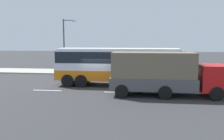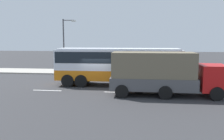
{
  "view_description": "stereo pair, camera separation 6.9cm",
  "coord_description": "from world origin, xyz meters",
  "views": [
    {
      "loc": [
        3.73,
        -20.17,
        4.17
      ],
      "look_at": [
        1.26,
        0.33,
        1.45
      ],
      "focal_mm": 37.83,
      "sensor_mm": 36.0,
      "label": 1
    },
    {
      "loc": [
        3.66,
        -20.17,
        4.17
      ],
      "look_at": [
        1.26,
        0.33,
        1.45
      ],
      "focal_mm": 37.83,
      "sensor_mm": 36.0,
      "label": 2
    }
  ],
  "objects": [
    {
      "name": "ground_plane",
      "position": [
        0.0,
        0.0,
        0.0
      ],
      "size": [
        120.0,
        120.0,
        0.0
      ],
      "primitive_type": "plane",
      "color": "#333335"
    },
    {
      "name": "sidewalk_curb",
      "position": [
        0.0,
        8.48,
        0.07
      ],
      "size": [
        80.0,
        4.0,
        0.15
      ],
      "primitive_type": "cube",
      "color": "#A8A399",
      "rests_on": "ground_plane"
    },
    {
      "name": "lane_centreline",
      "position": [
        -4.57,
        -2.04,
        0.0
      ],
      "size": [
        23.96,
        0.16,
        0.01
      ],
      "color": "white",
      "rests_on": "ground_plane"
    },
    {
      "name": "coach_bus",
      "position": [
        1.77,
        0.75,
        2.08
      ],
      "size": [
        11.1,
        2.72,
        3.35
      ],
      "rotation": [
        0.0,
        0.0,
        0.01
      ],
      "color": "orange",
      "rests_on": "ground_plane"
    },
    {
      "name": "cargo_truck",
      "position": [
        5.41,
        -2.69,
        1.71
      ],
      "size": [
        8.26,
        2.56,
        3.21
      ],
      "rotation": [
        0.0,
        0.0,
        -0.0
      ],
      "color": "red",
      "rests_on": "ground_plane"
    },
    {
      "name": "pedestrian_near_curb",
      "position": [
        9.0,
        7.69,
        1.01
      ],
      "size": [
        0.32,
        0.32,
        1.52
      ],
      "rotation": [
        0.0,
        0.0,
        4.76
      ],
      "color": "#38334C",
      "rests_on": "sidewalk_curb"
    },
    {
      "name": "street_lamp",
      "position": [
        -5.17,
        7.18,
        3.82
      ],
      "size": [
        1.62,
        0.24,
        6.36
      ],
      "color": "#47474C",
      "rests_on": "sidewalk_curb"
    }
  ]
}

